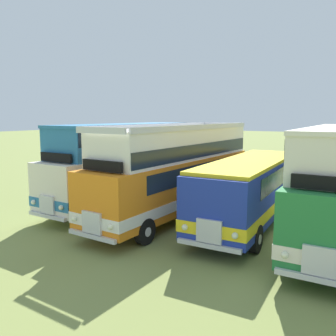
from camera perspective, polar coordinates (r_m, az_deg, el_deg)
The scene contains 4 objects.
ground_plane at distance 16.06m, azimuth 18.87°, elevation -9.90°, with size 200.00×200.00×0.00m, color olive.
bus_first_in_row at distance 19.69m, azimuth -7.17°, elevation 1.20°, with size 2.85×10.42×4.49m.
bus_second_in_row at distance 17.46m, azimuth 1.65°, elevation -0.01°, with size 3.15×11.77×4.52m.
bus_third_in_row at distance 16.39m, azimuth 13.21°, elevation -2.96°, with size 2.78×9.83×2.99m.
Camera 1 is at (2.87, -15.01, 4.91)m, focal length 37.82 mm.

